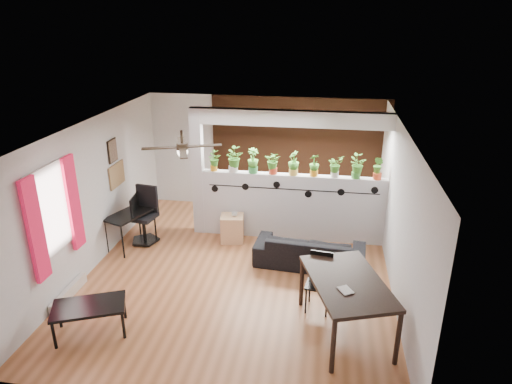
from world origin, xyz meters
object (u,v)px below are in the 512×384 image
object	(u,v)px
potted_plant_1	(233,159)
sofa	(310,251)
office_chair	(145,218)
folding_chair	(320,276)
computer_desk	(130,216)
potted_plant_4	(294,162)
potted_plant_8	(378,167)
potted_plant_7	(357,166)
cube_shelf	(232,228)
ceiling_fan	(182,148)
coffee_table	(89,308)
potted_plant_5	(314,164)
potted_plant_3	(273,162)
cup	(234,214)
potted_plant_2	(253,160)
potted_plant_0	(214,160)
potted_plant_6	(335,166)
dining_table	(347,286)

from	to	relation	value
potted_plant_1	sofa	bearing A→B (deg)	-32.61
office_chair	folding_chair	distance (m)	3.85
computer_desk	office_chair	distance (m)	0.34
potted_plant_4	potted_plant_8	distance (m)	1.58
potted_plant_7	cube_shelf	world-z (taller)	potted_plant_7
cube_shelf	ceiling_fan	bearing A→B (deg)	-115.16
sofa	coffee_table	xyz separation A→B (m)	(-2.97, -2.41, 0.14)
potted_plant_7	potted_plant_5	bearing A→B (deg)	180.00
potted_plant_3	potted_plant_5	size ratio (longest dim) A/B	1.03
cup	coffee_table	bearing A→B (deg)	-115.15
potted_plant_2	potted_plant_8	bearing A→B (deg)	0.00
potted_plant_0	potted_plant_2	world-z (taller)	potted_plant_2
potted_plant_0	potted_plant_5	world-z (taller)	potted_plant_5
potted_plant_6	dining_table	world-z (taller)	potted_plant_6
potted_plant_7	coffee_table	size ratio (longest dim) A/B	0.41
potted_plant_5	coffee_table	distance (m)	4.68
potted_plant_4	dining_table	distance (m)	3.13
potted_plant_2	potted_plant_5	world-z (taller)	potted_plant_2
ceiling_fan	potted_plant_5	size ratio (longest dim) A/B	2.77
potted_plant_8	cube_shelf	xyz separation A→B (m)	(-2.74, -0.34, -1.31)
potted_plant_6	cup	size ratio (longest dim) A/B	3.67
potted_plant_3	potted_plant_2	bearing A→B (deg)	180.00
potted_plant_0	computer_desk	size ratio (longest dim) A/B	0.37
potted_plant_4	computer_desk	bearing A→B (deg)	-164.27
ceiling_fan	cube_shelf	world-z (taller)	ceiling_fan
potted_plant_8	computer_desk	xyz separation A→B (m)	(-4.63, -0.86, -0.96)
potted_plant_0	potted_plant_1	bearing A→B (deg)	0.00
potted_plant_8	cup	size ratio (longest dim) A/B	3.86
potted_plant_4	cup	distance (m)	1.54
potted_plant_3	cup	xyz separation A→B (m)	(-0.71, -0.34, -1.00)
potted_plant_4	cup	xyz separation A→B (m)	(-1.11, -0.34, -1.01)
potted_plant_5	potted_plant_4	bearing A→B (deg)	180.00
potted_plant_6	coffee_table	size ratio (longest dim) A/B	0.38
ceiling_fan	potted_plant_6	bearing A→B (deg)	36.98
potted_plant_1	dining_table	world-z (taller)	potted_plant_1
potted_plant_8	office_chair	xyz separation A→B (m)	(-4.43, -0.62, -1.09)
potted_plant_2	potted_plant_3	bearing A→B (deg)	0.00
computer_desk	cube_shelf	bearing A→B (deg)	15.33
cube_shelf	office_chair	bearing A→B (deg)	-178.92
potted_plant_1	potted_plant_0	bearing A→B (deg)	180.00
potted_plant_7	sofa	xyz separation A→B (m)	(-0.77, -1.02, -1.32)
potted_plant_3	cube_shelf	distance (m)	1.56
coffee_table	sofa	bearing A→B (deg)	39.07
ceiling_fan	potted_plant_3	size ratio (longest dim) A/B	2.68
sofa	coffee_table	world-z (taller)	sofa
sofa	folding_chair	distance (m)	1.31
sofa	cup	bearing A→B (deg)	-19.77
office_chair	coffee_table	distance (m)	2.83
potted_plant_6	cube_shelf	bearing A→B (deg)	-170.09
potted_plant_3	computer_desk	world-z (taller)	potted_plant_3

